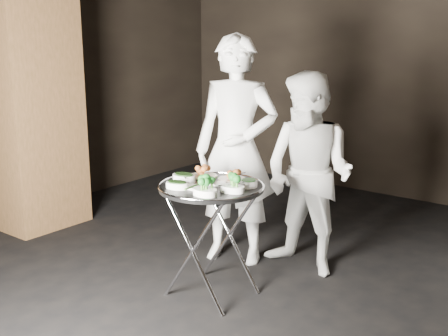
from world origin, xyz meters
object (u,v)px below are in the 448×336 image
Objects in this scene: waiter_left at (236,150)px; waiter_right at (309,174)px; tray_stand at (212,235)px; serving_tray at (211,187)px.

waiter_left is 1.18× the size of waiter_right.
tray_stand is 0.88m from waiter_left.
waiter_right is (0.61, 0.16, -0.15)m from waiter_left.
waiter_right is (0.33, 0.83, -0.03)m from serving_tray.
waiter_right is at bearing -6.56° from waiter_left.
waiter_left is at bearing -160.81° from waiter_right.
waiter_left reaches higher than tray_stand.
waiter_left is (-0.27, 0.67, 0.49)m from tray_stand.
waiter_left reaches higher than waiter_right.
tray_stand is 1.08× the size of serving_tray.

